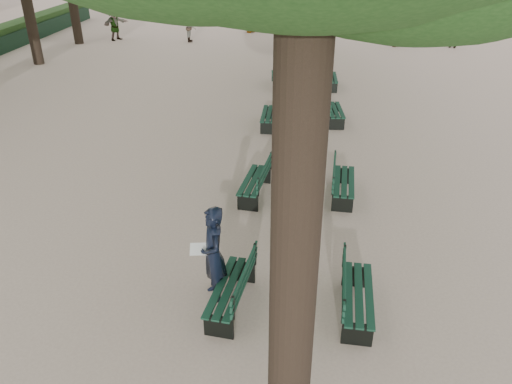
{
  "coord_description": "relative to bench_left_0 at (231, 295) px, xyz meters",
  "views": [
    {
      "loc": [
        1.52,
        -6.31,
        6.19
      ],
      "look_at": [
        0.6,
        3.0,
        1.2
      ],
      "focal_mm": 35.0,
      "sensor_mm": 36.0,
      "label": 1
    }
  ],
  "objects": [
    {
      "name": "pedestrian_a",
      "position": [
        -5.81,
        23.55,
        0.55
      ],
      "size": [
        0.45,
        0.84,
        1.64
      ],
      "primitive_type": "imported",
      "rotation": [
        0.0,
        0.0,
        1.73
      ],
      "color": "#262628",
      "rests_on": "ground"
    },
    {
      "name": "bench_right_1",
      "position": [
        2.27,
        4.48,
        0.0
      ],
      "size": [
        0.69,
        1.84,
        0.92
      ],
      "color": "black",
      "rests_on": "ground"
    },
    {
      "name": "bench_left_0",
      "position": [
        0.0,
        0.0,
        0.0
      ],
      "size": [
        0.8,
        1.86,
        0.92
      ],
      "color": "black",
      "rests_on": "ground"
    },
    {
      "name": "man_with_map",
      "position": [
        -0.35,
        0.28,
        0.68
      ],
      "size": [
        0.76,
        0.85,
        1.9
      ],
      "color": "black",
      "rests_on": "ground"
    },
    {
      "name": "bench_left_3",
      "position": [
        0.0,
        14.47,
        0.0
      ],
      "size": [
        0.74,
        1.85,
        0.92
      ],
      "color": "black",
      "rests_on": "ground"
    },
    {
      "name": "bench_left_1",
      "position": [
        0.0,
        4.31,
        0.0
      ],
      "size": [
        0.79,
        1.86,
        0.92
      ],
      "color": "black",
      "rests_on": "ground"
    },
    {
      "name": "bench_right_0",
      "position": [
        2.27,
        0.05,
        0.0
      ],
      "size": [
        0.68,
        1.83,
        0.92
      ],
      "color": "black",
      "rests_on": "ground"
    },
    {
      "name": "bench_right_3",
      "position": [
        2.27,
        14.45,
        0.0
      ],
      "size": [
        0.6,
        1.81,
        0.92
      ],
      "color": "black",
      "rests_on": "ground"
    },
    {
      "name": "pedestrian_b",
      "position": [
        6.32,
        23.21,
        0.58
      ],
      "size": [
        1.12,
        0.85,
        1.7
      ],
      "primitive_type": "imported",
      "rotation": [
        0.0,
        0.0,
        3.68
      ],
      "color": "#262628",
      "rests_on": "ground"
    },
    {
      "name": "ground",
      "position": [
        -0.37,
        -0.72,
        -0.27
      ],
      "size": [
        120.0,
        120.0,
        0.0
      ],
      "primitive_type": "plane",
      "color": "#C2A893",
      "rests_on": "ground"
    },
    {
      "name": "pedestrian_d",
      "position": [
        -2.57,
        26.87,
        0.58
      ],
      "size": [
        0.83,
        0.82,
        1.7
      ],
      "primitive_type": "imported",
      "rotation": [
        0.0,
        0.0,
        0.77
      ],
      "color": "#262628",
      "rests_on": "ground"
    },
    {
      "name": "pedestrian_c",
      "position": [
        9.56,
        23.26,
        0.6
      ],
      "size": [
        1.07,
        0.74,
        1.74
      ],
      "primitive_type": "imported",
      "rotation": [
        0.0,
        0.0,
        2.71
      ],
      "color": "#262628",
      "rests_on": "ground"
    },
    {
      "name": "bench_right_2",
      "position": [
        2.27,
        10.11,
        0.0
      ],
      "size": [
        0.72,
        1.84,
        0.92
      ],
      "color": "black",
      "rests_on": "ground"
    },
    {
      "name": "bench_left_2",
      "position": [
        0.0,
        9.46,
        0.0
      ],
      "size": [
        0.58,
        1.8,
        0.92
      ],
      "color": "black",
      "rests_on": "ground"
    },
    {
      "name": "pedestrian_e",
      "position": [
        -10.51,
        23.52,
        0.68
      ],
      "size": [
        1.19,
        1.73,
        1.9
      ],
      "primitive_type": "imported",
      "rotation": [
        0.0,
        0.0,
        1.06
      ],
      "color": "#262628",
      "rests_on": "ground"
    }
  ]
}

